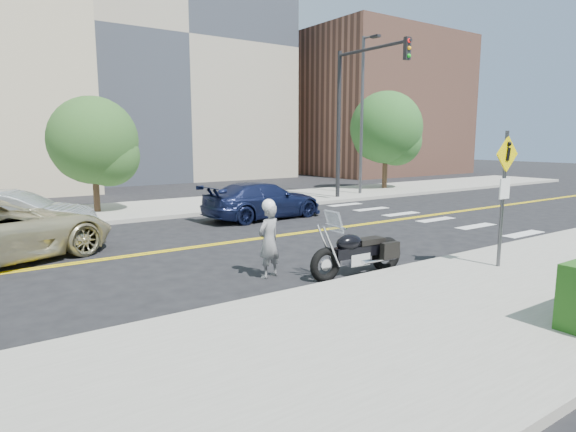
# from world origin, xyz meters

# --- Properties ---
(ground_plane) EXTENTS (120.00, 120.00, 0.00)m
(ground_plane) POSITION_xyz_m (0.00, 0.00, 0.00)
(ground_plane) COLOR black
(ground_plane) RESTS_ON ground
(sidewalk_near) EXTENTS (60.00, 5.00, 0.15)m
(sidewalk_near) POSITION_xyz_m (0.00, -7.50, 0.07)
(sidewalk_near) COLOR #9E9B91
(sidewalk_near) RESTS_ON ground_plane
(sidewalk_far) EXTENTS (60.00, 5.00, 0.15)m
(sidewalk_far) POSITION_xyz_m (0.00, 7.50, 0.07)
(sidewalk_far) COLOR #9E9B91
(sidewalk_far) RESTS_ON ground_plane
(building_mid) EXTENTS (18.00, 14.00, 20.00)m
(building_mid) POSITION_xyz_m (8.00, 26.00, 10.00)
(building_mid) COLOR #A39984
(building_mid) RESTS_ON ground_plane
(building_right) EXTENTS (14.00, 12.00, 12.00)m
(building_right) POSITION_xyz_m (26.00, 20.00, 6.00)
(building_right) COLOR #8C5947
(building_right) RESTS_ON ground_plane
(lamp_post) EXTENTS (0.16, 0.16, 8.00)m
(lamp_post) POSITION_xyz_m (12.00, 6.50, 4.15)
(lamp_post) COLOR #4C4C51
(lamp_post) RESTS_ON sidewalk_far
(traffic_light) EXTENTS (0.28, 4.50, 7.00)m
(traffic_light) POSITION_xyz_m (10.00, 5.08, 4.67)
(traffic_light) COLOR black
(traffic_light) RESTS_ON sidewalk_far
(pedestrian_sign) EXTENTS (0.78, 0.08, 3.00)m
(pedestrian_sign) POSITION_xyz_m (4.20, -6.31, 1.96)
(pedestrian_sign) COLOR #4C4C51
(pedestrian_sign) RESTS_ON sidewalk_near
(motorcyclist) EXTENTS (0.67, 0.53, 1.72)m
(motorcyclist) POSITION_xyz_m (-0.24, -3.68, 0.86)
(motorcyclist) COLOR #A7A8AB
(motorcyclist) RESTS_ON ground
(motorcycle) EXTENTS (2.47, 0.85, 1.48)m
(motorcycle) POSITION_xyz_m (1.52, -4.60, 0.74)
(motorcycle) COLOR black
(motorcycle) RESTS_ON ground
(parked_car_silver) EXTENTS (4.73, 3.20, 1.47)m
(parked_car_silver) POSITION_xyz_m (-4.36, 3.81, 0.74)
(parked_car_silver) COLOR #9FA2A7
(parked_car_silver) RESTS_ON ground
(parked_car_blue) EXTENTS (4.88, 2.22, 1.39)m
(parked_car_blue) POSITION_xyz_m (3.85, 3.14, 0.69)
(parked_car_blue) COLOR #161E44
(parked_car_blue) RESTS_ON ground
(tree_far_a) EXTENTS (3.39, 3.39, 4.63)m
(tree_far_a) POSITION_xyz_m (-1.14, 7.55, 2.93)
(tree_far_a) COLOR #382619
(tree_far_a) RESTS_ON ground
(tree_far_b) EXTENTS (4.16, 4.16, 5.75)m
(tree_far_b) POSITION_xyz_m (15.14, 7.77, 3.66)
(tree_far_b) COLOR #382619
(tree_far_b) RESTS_ON ground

